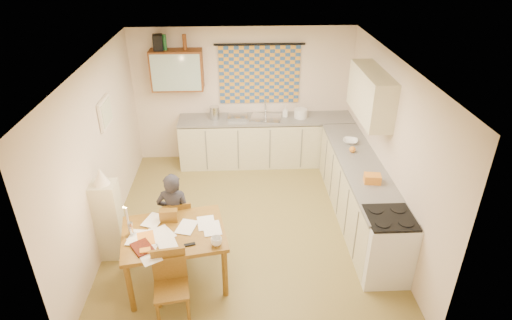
{
  "coord_description": "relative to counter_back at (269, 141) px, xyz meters",
  "views": [
    {
      "loc": [
        -0.12,
        -5.28,
        3.97
      ],
      "look_at": [
        0.14,
        0.2,
        1.0
      ],
      "focal_mm": 30.0,
      "sensor_mm": 36.0,
      "label": 1
    }
  ],
  "objects": [
    {
      "name": "orange_box",
      "position": [
        -1.65,
        -3.43,
        0.32
      ],
      "size": [
        0.13,
        0.1,
        0.04
      ],
      "primitive_type": "cube",
      "rotation": [
        0.0,
        0.0,
        0.22
      ],
      "color": "orange",
      "rests_on": "dining_table"
    },
    {
      "name": "soap_bottle",
      "position": [
        0.3,
        0.05,
        0.56
      ],
      "size": [
        0.13,
        0.13,
        0.19
      ],
      "primitive_type": "imported",
      "rotation": [
        0.0,
        0.0,
        -0.26
      ],
      "color": "white",
      "rests_on": "counter_back"
    },
    {
      "name": "bottle_green",
      "position": [
        -1.78,
        0.13,
        1.83
      ],
      "size": [
        0.08,
        0.08,
        0.26
      ],
      "primitive_type": "cylinder",
      "rotation": [
        0.0,
        0.0,
        -0.14
      ],
      "color": "#195926",
      "rests_on": "wall_cabinet"
    },
    {
      "name": "bowl",
      "position": [
        1.24,
        -1.1,
        0.5
      ],
      "size": [
        0.37,
        0.37,
        0.06
      ],
      "primitive_type": "imported",
      "rotation": [
        0.0,
        0.0,
        -0.3
      ],
      "color": "white",
      "rests_on": "counter_right"
    },
    {
      "name": "ceiling",
      "position": [
        -0.46,
        -1.95,
        2.06
      ],
      "size": [
        4.0,
        4.5,
        0.02
      ],
      "primitive_type": "cube",
      "color": "white",
      "rests_on": "floor"
    },
    {
      "name": "mug",
      "position": [
        -0.85,
        -3.33,
        0.35
      ],
      "size": [
        0.21,
        0.21,
        0.1
      ],
      "primitive_type": "imported",
      "rotation": [
        0.0,
        0.0,
        0.34
      ],
      "color": "white",
      "rests_on": "dining_table"
    },
    {
      "name": "dining_table",
      "position": [
        -1.38,
        -3.07,
        -0.07
      ],
      "size": [
        1.36,
        1.13,
        0.75
      ],
      "rotation": [
        0.0,
        0.0,
        0.18
      ],
      "color": "brown",
      "rests_on": "floor"
    },
    {
      "name": "mixing_bowl",
      "position": [
        0.58,
        -0.0,
        0.55
      ],
      "size": [
        0.24,
        0.24,
        0.16
      ],
      "primitive_type": "cylinder",
      "rotation": [
        0.0,
        0.0,
        -0.01
      ],
      "color": "white",
      "rests_on": "counter_back"
    },
    {
      "name": "wall_cabinet_glass",
      "position": [
        -1.61,
        -0.04,
        1.35
      ],
      "size": [
        0.84,
        0.02,
        0.64
      ],
      "primitive_type": "cube",
      "color": "#99B2A5",
      "rests_on": "wall_back"
    },
    {
      "name": "magazine",
      "position": [
        -1.79,
        -3.41,
        0.31
      ],
      "size": [
        0.45,
        0.46,
        0.03
      ],
      "primitive_type": "imported",
      "rotation": [
        0.0,
        0.0,
        0.59
      ],
      "color": "maroon",
      "rests_on": "dining_table"
    },
    {
      "name": "kettle",
      "position": [
        -0.99,
        0.0,
        0.59
      ],
      "size": [
        0.21,
        0.21,
        0.24
      ],
      "primitive_type": "cylinder",
      "rotation": [
        0.0,
        0.0,
        -0.2
      ],
      "color": "silver",
      "rests_on": "counter_back"
    },
    {
      "name": "candle_holder",
      "position": [
        -1.87,
        -3.1,
        0.39
      ],
      "size": [
        0.07,
        0.07,
        0.18
      ],
      "primitive_type": "cylinder",
      "rotation": [
        0.0,
        0.0,
        0.14
      ],
      "color": "silver",
      "rests_on": "dining_table"
    },
    {
      "name": "curtain_rod",
      "position": [
        -0.16,
        0.25,
        1.75
      ],
      "size": [
        1.6,
        0.04,
        0.04
      ],
      "primitive_type": "cylinder",
      "rotation": [
        0.0,
        1.57,
        0.0
      ],
      "color": "black",
      "rests_on": "wall_back"
    },
    {
      "name": "orange_bag",
      "position": [
        1.24,
        -2.32,
        0.53
      ],
      "size": [
        0.24,
        0.19,
        0.12
      ],
      "primitive_type": "cube",
      "rotation": [
        0.0,
        0.0,
        -0.15
      ],
      "color": "orange",
      "rests_on": "counter_right"
    },
    {
      "name": "floor",
      "position": [
        -0.46,
        -1.95,
        -0.46
      ],
      "size": [
        4.0,
        4.5,
        0.02
      ],
      "primitive_type": "cube",
      "color": "olive",
      "rests_on": "ground"
    },
    {
      "name": "book",
      "position": [
        -1.78,
        -3.22,
        0.31
      ],
      "size": [
        0.33,
        0.36,
        0.02
      ],
      "primitive_type": "imported",
      "rotation": [
        0.0,
        0.0,
        0.28
      ],
      "color": "orange",
      "rests_on": "dining_table"
    },
    {
      "name": "wall_right",
      "position": [
        1.55,
        -1.95,
        0.8
      ],
      "size": [
        0.02,
        4.5,
        2.5
      ],
      "primitive_type": "cube",
      "color": "beige",
      "rests_on": "floor"
    },
    {
      "name": "candle",
      "position": [
        -1.88,
        -3.11,
        0.59
      ],
      "size": [
        0.03,
        0.03,
        0.22
      ],
      "primitive_type": "cylinder",
      "rotation": [
        0.0,
        0.0,
        0.51
      ],
      "color": "white",
      "rests_on": "dining_table"
    },
    {
      "name": "letter_rack",
      "position": [
        -1.46,
        -2.84,
        0.38
      ],
      "size": [
        0.22,
        0.1,
        0.16
      ],
      "primitive_type": "cube",
      "rotation": [
        0.0,
        0.0,
        0.02
      ],
      "color": "brown",
      "rests_on": "dining_table"
    },
    {
      "name": "upper_cabinet_right",
      "position": [
        1.37,
        -1.4,
        1.4
      ],
      "size": [
        0.34,
        1.3,
        0.7
      ],
      "primitive_type": "cube",
      "color": "#C6BD90",
      "rests_on": "wall_right"
    },
    {
      "name": "window_blind",
      "position": [
        -0.16,
        0.27,
        1.2
      ],
      "size": [
        1.45,
        0.03,
        1.05
      ],
      "primitive_type": "cube",
      "color": "#2A4F82",
      "rests_on": "wall_back"
    },
    {
      "name": "counter_right",
      "position": [
        1.24,
        -1.82,
        -0.0
      ],
      "size": [
        0.62,
        2.95,
        0.92
      ],
      "color": "#C6BD90",
      "rests_on": "floor"
    },
    {
      "name": "counter_back",
      "position": [
        0.0,
        0.0,
        0.0
      ],
      "size": [
        3.3,
        0.62,
        0.92
      ],
      "color": "#C6BD90",
      "rests_on": "floor"
    },
    {
      "name": "shelf_stand",
      "position": [
        -2.3,
        -2.55,
        0.12
      ],
      "size": [
        0.32,
        0.3,
        1.14
      ],
      "primitive_type": "cube",
      "color": "#C6BD90",
      "rests_on": "floor"
    },
    {
      "name": "speaker",
      "position": [
        -1.89,
        0.13,
        1.83
      ],
      "size": [
        0.18,
        0.22,
        0.26
      ],
      "primitive_type": "cube",
      "rotation": [
        0.0,
        0.0,
        0.11
      ],
      "color": "black",
      "rests_on": "wall_cabinet"
    },
    {
      "name": "wall_front",
      "position": [
        -0.46,
        -4.21,
        0.8
      ],
      "size": [
        4.0,
        0.02,
        2.5
      ],
      "primitive_type": "cube",
      "color": "beige",
      "rests_on": "floor"
    },
    {
      "name": "chair_far",
      "position": [
        -1.43,
        -2.46,
        -0.2
      ],
      "size": [
        0.45,
        0.45,
        0.83
      ],
      "rotation": [
        0.0,
        0.0,
        3.39
      ],
      "color": "brown",
      "rests_on": "floor"
    },
    {
      "name": "papers",
      "position": [
        -1.47,
        -3.14,
        0.31
      ],
      "size": [
        1.13,
        1.0,
        0.02
      ],
      "rotation": [
        0.0,
        0.0,
        0.18
      ],
      "color": "white",
      "rests_on": "dining_table"
    },
    {
      "name": "tap",
      "position": [
        -0.05,
        0.18,
        0.61
      ],
      "size": [
        0.03,
        0.03,
        0.28
      ],
      "primitive_type": "cylinder",
      "rotation": [
        0.0,
        0.0,
        -0.01
      ],
      "color": "silver",
      "rests_on": "counter_back"
    },
    {
      "name": "wall_back",
      "position": [
        -0.46,
        0.31,
        0.8
      ],
      "size": [
        4.0,
        0.02,
        2.5
      ],
      "primitive_type": "cube",
      "color": "beige",
      "rests_on": "floor"
    },
    {
      "name": "lampshade",
      "position": [
        -2.3,
        -2.55,
        0.8
      ],
      "size": [
        0.2,
        0.2,
        0.22
      ],
      "primitive_type": "cone",
      "color": "#F4E6CC",
      "rests_on": "shelf_stand"
    },
    {
      "name": "wall_left",
      "position": [
        -2.47,
        -1.95,
        0.8
      ],
      "size": [
        0.02,
        4.5,
        2.5
      ],
      "primitive_type": "cube",
      "color": "beige",
      "rests_on": "floor"
    },
    {
      "name": "bottle_brown",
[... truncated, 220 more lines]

